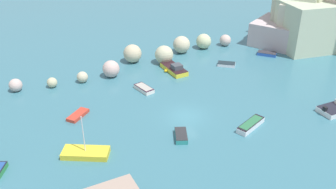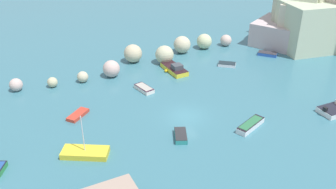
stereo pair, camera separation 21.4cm
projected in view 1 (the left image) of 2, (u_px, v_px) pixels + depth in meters
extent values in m
plane|color=teal|center=(186.00, 116.00, 41.95)|extent=(160.00, 160.00, 0.00)
cube|color=beige|center=(302.00, 22.00, 68.40)|extent=(5.19, 7.72, 3.16)
cube|color=beige|center=(302.00, 15.00, 62.87)|extent=(6.52, 9.32, 8.72)
cube|color=beige|center=(278.00, 32.00, 62.13)|extent=(10.53, 9.95, 3.90)
cube|color=beige|center=(328.00, 16.00, 64.85)|extent=(9.23, 9.22, 7.22)
cube|color=beige|center=(297.00, 14.00, 62.53)|extent=(10.48, 9.72, 9.02)
cube|color=beige|center=(307.00, 27.00, 58.72)|extent=(9.73, 8.96, 7.73)
cube|color=beige|center=(299.00, 23.00, 60.92)|extent=(9.98, 8.89, 7.36)
sphere|color=beige|center=(16.00, 85.00, 47.01)|extent=(1.68, 1.68, 1.68)
sphere|color=beige|center=(52.00, 82.00, 48.08)|extent=(1.34, 1.34, 1.34)
sphere|color=beige|center=(82.00, 77.00, 49.37)|extent=(1.49, 1.49, 1.49)
sphere|color=beige|center=(111.00, 69.00, 50.69)|extent=(2.35, 2.35, 2.35)
sphere|color=beige|center=(132.00, 53.00, 55.18)|extent=(2.74, 2.74, 2.74)
sphere|color=beige|center=(164.00, 55.00, 54.73)|extent=(2.76, 2.76, 2.76)
sphere|color=beige|center=(182.00, 45.00, 58.58)|extent=(2.72, 2.72, 2.72)
sphere|color=beige|center=(204.00, 41.00, 60.32)|extent=(2.46, 2.46, 2.46)
sphere|color=beige|center=(225.00, 40.00, 61.63)|extent=(1.89, 1.89, 1.89)
sphere|color=gold|center=(166.00, 71.00, 52.42)|extent=(0.45, 0.45, 0.45)
cube|color=white|center=(226.00, 64.00, 54.48)|extent=(2.78, 2.76, 0.41)
cube|color=#1B2A31|center=(227.00, 63.00, 54.37)|extent=(2.72, 2.70, 0.06)
cube|color=yellow|center=(86.00, 153.00, 35.38)|extent=(4.75, 4.10, 0.59)
cylinder|color=silver|center=(83.00, 134.00, 34.34)|extent=(0.10, 0.10, 3.84)
cube|color=white|center=(251.00, 125.00, 39.72)|extent=(4.15, 2.23, 0.58)
cube|color=black|center=(251.00, 123.00, 39.57)|extent=(4.07, 2.19, 0.06)
cube|color=#2D7047|center=(251.00, 123.00, 39.57)|extent=(3.53, 1.90, 0.08)
cube|color=teal|center=(181.00, 136.00, 38.02)|extent=(2.29, 2.81, 0.49)
cube|color=#28292C|center=(181.00, 134.00, 37.89)|extent=(2.24, 2.75, 0.06)
cube|color=yellow|center=(174.00, 69.00, 52.67)|extent=(2.23, 4.95, 0.62)
cube|color=black|center=(174.00, 67.00, 52.51)|extent=(2.19, 4.86, 0.06)
cube|color=#3F444C|center=(177.00, 67.00, 51.73)|extent=(1.40, 1.36, 0.74)
cube|color=black|center=(166.00, 60.00, 54.17)|extent=(0.46, 0.38, 0.50)
cube|color=black|center=(325.00, 109.00, 41.70)|extent=(0.41, 0.48, 0.50)
cube|color=#2A54B0|center=(267.00, 54.00, 58.12)|extent=(2.84, 3.15, 0.47)
cube|color=#323036|center=(267.00, 52.00, 58.00)|extent=(2.78, 3.09, 0.06)
cube|color=red|center=(78.00, 115.00, 41.76)|extent=(3.03, 2.61, 0.39)
cube|color=white|center=(144.00, 89.00, 47.42)|extent=(1.61, 3.05, 0.47)
cube|color=#31192A|center=(144.00, 87.00, 47.30)|extent=(1.58, 2.99, 0.06)
cube|color=#ADA89E|center=(144.00, 87.00, 47.29)|extent=(1.37, 2.59, 0.08)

